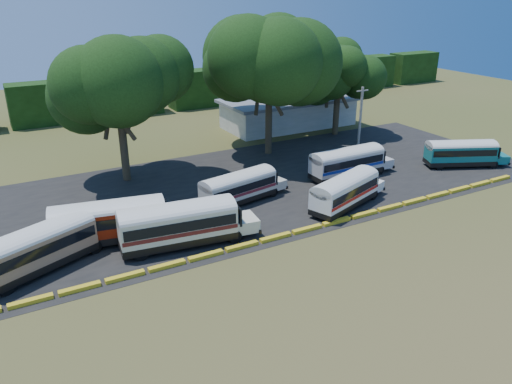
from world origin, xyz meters
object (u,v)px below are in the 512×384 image
bus_white_red (346,190)px  bus_cream_west (181,222)px  bus_beige (39,246)px  tree_west (117,81)px  bus_red (112,219)px  bus_teal (462,152)px

bus_white_red → bus_cream_west: bearing=159.2°
bus_beige → tree_west: tree_west is taller
bus_cream_west → tree_west: size_ratio=0.78×
bus_red → tree_west: bearing=81.2°
tree_west → bus_cream_west: bearing=-90.5°
bus_cream_west → bus_teal: bus_cream_west is taller
bus_beige → bus_red: (5.44, 1.69, 0.08)m
bus_red → bus_cream_west: (4.45, -3.10, 0.03)m
bus_cream_west → tree_west: bearing=96.4°
bus_red → bus_beige: bearing=-152.2°
bus_red → bus_white_red: size_ratio=1.11×
bus_beige → bus_white_red: 25.45m
bus_white_red → bus_teal: 18.52m
bus_red → tree_west: (4.60, 13.11, 8.13)m
bus_white_red → tree_west: size_ratio=0.68×
bus_red → bus_teal: (38.26, -0.73, -0.26)m
bus_cream_west → bus_beige: bearing=178.9°
tree_west → bus_teal: bearing=-22.3°
bus_cream_west → bus_teal: bearing=11.0°
tree_west → bus_white_red: bearing=-47.2°
tree_west → bus_beige: bearing=-124.2°
bus_teal → bus_beige: bearing=-154.3°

